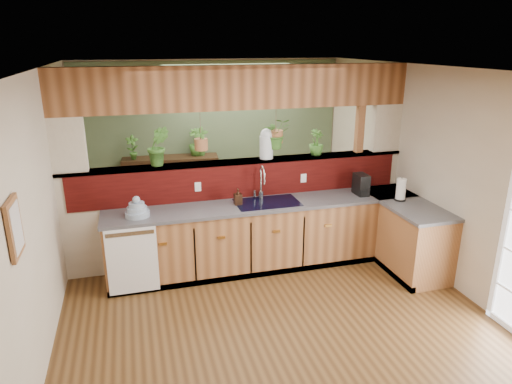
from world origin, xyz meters
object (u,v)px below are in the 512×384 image
object	(u,v)px
paper_towel	(401,190)
glass_jar	(266,144)
coffee_maker	(361,185)
shelving_console	(172,187)
dish_stack	(137,210)
soap_dispenser	(238,197)
faucet	(261,181)

from	to	relation	value
paper_towel	glass_jar	world-z (taller)	glass_jar
coffee_maker	shelving_console	world-z (taller)	coffee_maker
dish_stack	paper_towel	distance (m)	3.34
shelving_console	paper_towel	bearing A→B (deg)	-38.64
dish_stack	coffee_maker	world-z (taller)	coffee_maker
soap_dispenser	coffee_maker	size ratio (longest dim) A/B	0.74
glass_jar	shelving_console	bearing A→B (deg)	120.29
dish_stack	shelving_console	distance (m)	2.46
shelving_console	glass_jar	bearing A→B (deg)	-53.96
soap_dispenser	paper_towel	world-z (taller)	paper_towel
glass_jar	faucet	bearing A→B (deg)	-120.61
soap_dispenser	paper_towel	distance (m)	2.12
soap_dispenser	shelving_console	xyz separation A→B (m)	(-0.63, 2.24, -0.50)
soap_dispenser	shelving_console	world-z (taller)	soap_dispenser
faucet	dish_stack	bearing A→B (deg)	-172.47
faucet	glass_jar	bearing A→B (deg)	59.39
faucet	soap_dispenser	xyz separation A→B (m)	(-0.35, -0.13, -0.14)
paper_towel	shelving_console	distance (m)	3.84
faucet	dish_stack	distance (m)	1.62
soap_dispenser	coffee_maker	xyz separation A→B (m)	(1.70, -0.06, 0.03)
coffee_maker	glass_jar	world-z (taller)	glass_jar
paper_towel	soap_dispenser	bearing A→B (deg)	168.83
glass_jar	shelving_console	xyz separation A→B (m)	(-1.11, 1.90, -1.09)
faucet	coffee_maker	bearing A→B (deg)	-7.81
coffee_maker	dish_stack	bearing A→B (deg)	-178.98
soap_dispenser	coffee_maker	distance (m)	1.70
coffee_maker	paper_towel	distance (m)	0.52
soap_dispenser	coffee_maker	bearing A→B (deg)	-1.98
coffee_maker	shelving_console	xyz separation A→B (m)	(-2.33, 2.30, -0.53)
soap_dispenser	glass_jar	bearing A→B (deg)	35.89
dish_stack	coffee_maker	xyz separation A→B (m)	(2.95, 0.03, 0.05)
coffee_maker	soap_dispenser	bearing A→B (deg)	178.55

